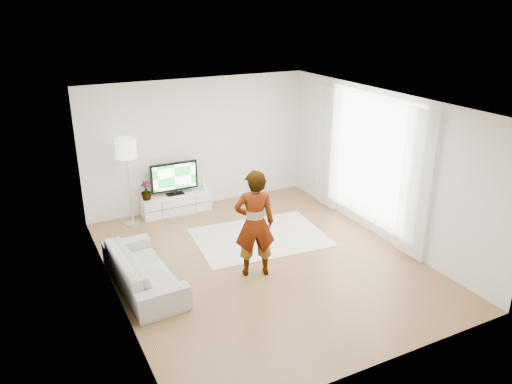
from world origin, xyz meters
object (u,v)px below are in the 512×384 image
television (174,177)px  sofa (143,269)px  player (255,224)px  floor_lamp (126,152)px  rug (260,237)px  media_console (176,204)px

television → sofa: 3.04m
television → player: player is taller
sofa → floor_lamp: 2.78m
television → rug: size_ratio=0.41×
media_console → television: bearing=90.0°
rug → floor_lamp: (-2.04, 1.73, 1.52)m
sofa → floor_lamp: (0.42, 2.46, 1.23)m
media_console → television: size_ratio=1.45×
floor_lamp → rug: bearing=-40.4°
player → sofa: (-1.75, 0.45, -0.62)m
media_console → floor_lamp: (-0.99, -0.16, 1.32)m
television → sofa: television is taller
television → floor_lamp: (-0.99, -0.19, 0.73)m
player → floor_lamp: (-1.33, 2.91, 0.61)m
television → player: 3.12m
rug → floor_lamp: floor_lamp is taller
media_console → sofa: (-1.41, -2.62, 0.09)m
player → sofa: size_ratio=0.88×
rug → floor_lamp: bearing=139.6°
media_console → sofa: 2.97m
media_console → floor_lamp: size_ratio=0.82×
rug → sofa: (-2.45, -0.73, 0.29)m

